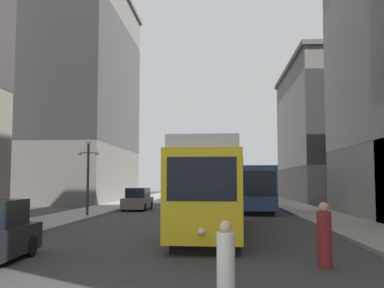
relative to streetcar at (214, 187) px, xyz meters
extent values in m
cube|color=gray|center=(-9.51, 25.61, -2.03)|extent=(3.46, 120.00, 0.15)
cube|color=gray|center=(7.05, 25.61, -2.03)|extent=(3.46, 120.00, 0.15)
cube|color=black|center=(0.00, 0.01, -1.93)|extent=(2.80, 13.15, 0.35)
cube|color=yellow|center=(0.00, 0.01, -0.20)|extent=(3.24, 14.31, 3.10)
cube|color=black|center=(0.00, 0.01, 0.50)|extent=(3.24, 13.74, 1.08)
cube|color=silver|center=(0.00, 0.01, 1.57)|extent=(3.02, 14.01, 0.44)
cube|color=black|center=(-0.32, -7.06, 0.34)|extent=(2.21, 0.18, 1.40)
sphere|color=#F2EACC|center=(-0.32, -7.13, -1.30)|extent=(0.24, 0.24, 0.24)
cube|color=black|center=(3.09, 15.71, -1.93)|extent=(2.53, 11.51, 0.35)
cube|color=#334C8C|center=(3.09, 15.71, -0.20)|extent=(2.94, 12.52, 3.10)
cube|color=black|center=(3.09, 15.71, 0.34)|extent=(2.96, 12.02, 1.30)
cube|color=black|center=(2.90, 9.52, 0.11)|extent=(2.31, 0.15, 1.71)
cylinder|color=black|center=(-5.71, -7.16, -1.78)|extent=(0.21, 0.65, 0.64)
cylinder|color=black|center=(-7.37, 14.55, -1.78)|extent=(0.19, 0.64, 0.64)
cylinder|color=black|center=(-7.30, 17.60, -1.78)|extent=(0.19, 0.64, 0.64)
cylinder|color=black|center=(-5.66, 14.52, -1.78)|extent=(0.19, 0.64, 0.64)
cylinder|color=black|center=(-5.60, 17.56, -1.78)|extent=(0.19, 0.64, 0.64)
cube|color=slate|center=(-6.48, 16.06, -1.50)|extent=(1.90, 4.95, 0.84)
cube|color=black|center=(-6.48, 16.18, -0.68)|extent=(1.64, 2.73, 0.80)
cylinder|color=maroon|center=(3.12, -8.54, -1.33)|extent=(0.40, 0.40, 1.53)
sphere|color=tan|center=(3.12, -8.54, -0.45)|extent=(0.27, 0.27, 0.27)
cylinder|color=beige|center=(0.35, -12.39, -1.41)|extent=(0.36, 0.36, 1.37)
sphere|color=tan|center=(0.35, -12.39, -0.61)|extent=(0.25, 0.25, 0.25)
cylinder|color=#333338|center=(-8.38, 8.12, 0.37)|extent=(0.16, 0.16, 4.65)
sphere|color=white|center=(-8.38, 8.12, 2.86)|extent=(0.36, 0.36, 0.36)
sphere|color=white|center=(-8.93, 8.12, 2.14)|extent=(0.31, 0.31, 0.31)
sphere|color=white|center=(-7.83, 8.12, 2.14)|extent=(0.31, 0.31, 0.31)
cube|color=#333338|center=(-8.38, 8.12, 2.14)|extent=(1.10, 0.06, 0.06)
cube|color=slate|center=(-18.21, 31.84, 10.51)|extent=(13.93, 22.50, 25.21)
cube|color=#383538|center=(-18.21, 31.84, 11.77)|extent=(13.97, 22.54, 15.13)
cube|color=slate|center=(15.58, 34.45, 5.84)|extent=(13.59, 21.92, 15.88)
cube|color=#383538|center=(15.58, 34.45, 6.64)|extent=(13.63, 21.96, 9.53)
cube|color=#5F5B56|center=(15.58, 34.45, 14.03)|extent=(14.19, 22.52, 0.50)
camera|label=1|loc=(0.23, -21.45, 0.27)|focal=42.68mm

